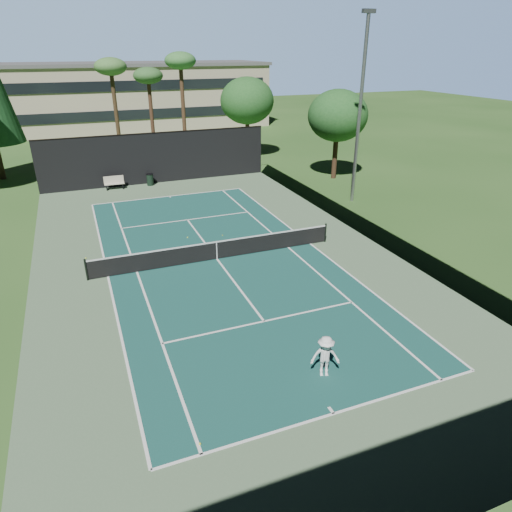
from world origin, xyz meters
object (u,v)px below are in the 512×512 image
Objects in this scene: tennis_ball_a at (200,444)px; tennis_ball_c at (223,235)px; player at (325,356)px; park_bench at (114,182)px; tennis_ball_b at (188,237)px; tennis_ball_d at (86,258)px; tennis_net at (217,250)px; trash_bin at (150,180)px.

tennis_ball_a is 15.49m from tennis_ball_c.
tennis_ball_a is at bearing -143.64° from player.
player is at bearing -80.65° from park_bench.
tennis_ball_b is 5.70m from tennis_ball_d.
tennis_ball_b is (-1.35, 13.60, -0.72)m from player.
tennis_net reaches higher than park_bench.
tennis_ball_a is 0.97× the size of tennis_ball_b.
tennis_net is 8.53× the size of player.
tennis_ball_c is at bearing 107.45° from player.
tennis_net reaches higher than tennis_ball_a.
tennis_ball_a is at bearing -96.90° from trash_bin.
player reaches higher than tennis_ball_a.
tennis_ball_a reaches higher than tennis_ball_c.
trash_bin is (-1.43, 25.59, -0.28)m from player.
park_bench is (2.79, 12.75, 0.51)m from tennis_ball_d.
tennis_ball_d is (-7.63, -0.41, 0.01)m from tennis_ball_c.
park_bench is (-2.85, 11.93, 0.51)m from tennis_ball_b.
park_bench reaches higher than tennis_ball_b.
tennis_ball_c is at bearing -11.70° from tennis_ball_b.
tennis_ball_b reaches higher than tennis_ball_c.
park_bench is (0.48, 26.89, 0.51)m from tennis_ball_a.
tennis_ball_d is 0.08× the size of trash_bin.
tennis_ball_d is (-2.30, 14.13, 0.00)m from tennis_ball_a.
player is 14.58m from tennis_ball_d.
tennis_net is 179.51× the size of tennis_ball_a.
tennis_ball_d is at bearing 157.72° from tennis_net.
tennis_ball_b is (3.34, 14.95, 0.00)m from tennis_ball_a.
trash_bin is (3.26, 26.94, 0.44)m from tennis_ball_a.
player is at bearing 16.13° from tennis_ball_a.
tennis_ball_b is at bearing -76.56° from park_bench.
park_bench reaches higher than tennis_ball_c.
tennis_ball_b is at bearing -89.63° from trash_bin.
tennis_net is 8.60× the size of park_bench.
player is 21.04× the size of tennis_ball_a.
tennis_ball_b is 0.05× the size of park_bench.
trash_bin is (5.56, 12.81, 0.44)m from tennis_ball_d.
park_bench reaches higher than tennis_ball_d.
player is 13.22m from tennis_ball_c.
tennis_ball_d is (-6.99, 12.78, -0.72)m from player.
tennis_ball_c is 0.06× the size of trash_bin.
trash_bin reaches higher than tennis_ball_b.
tennis_ball_b is at bearing 168.30° from tennis_ball_c.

